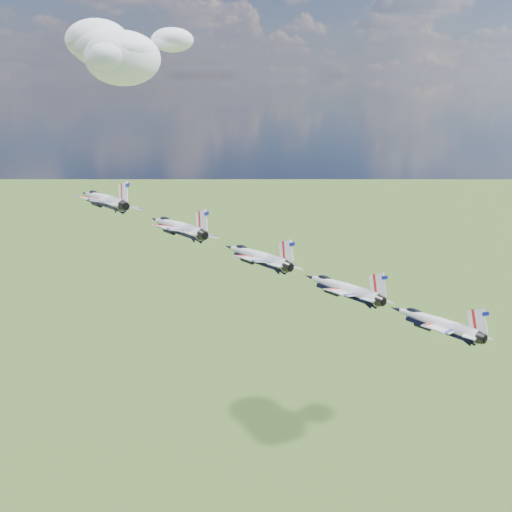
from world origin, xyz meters
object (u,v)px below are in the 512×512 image
jet_1 (177,227)px  jet_4 (435,322)px  jet_0 (103,199)px  jet_3 (342,288)px  jet_2 (256,256)px

jet_1 → jet_4: jet_1 is taller
jet_0 → jet_4: size_ratio=1.00×
jet_1 → jet_3: size_ratio=1.00×
jet_2 → jet_3: size_ratio=1.00×
jet_1 → jet_3: bearing=-62.3°
jet_1 → jet_4: 36.39m
jet_2 → jet_4: 24.26m
jet_3 → jet_2: bearing=117.7°
jet_1 → jet_0: bearing=117.7°
jet_0 → jet_1: jet_0 is taller
jet_1 → jet_2: (7.17, -9.30, -3.02)m
jet_4 → jet_3: bearing=117.7°
jet_3 → jet_4: 12.13m
jet_0 → jet_1: size_ratio=1.00×
jet_1 → jet_4: (21.52, -27.91, -9.06)m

